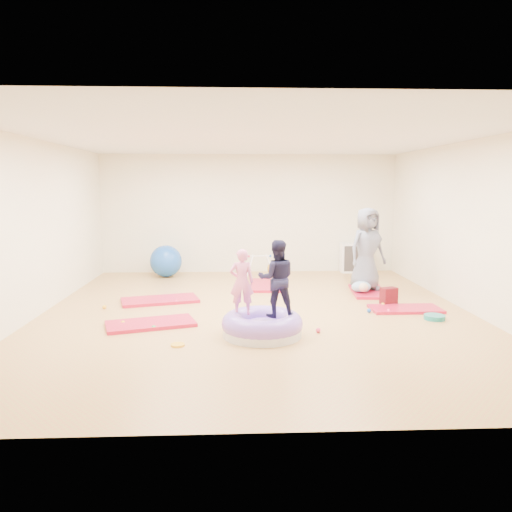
{
  "coord_description": "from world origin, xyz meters",
  "views": [
    {
      "loc": [
        -0.37,
        -7.93,
        2.06
      ],
      "look_at": [
        0.0,
        0.3,
        0.9
      ],
      "focal_mm": 35.0,
      "sensor_mm": 36.0,
      "label": 1
    }
  ],
  "objects": [
    {
      "name": "inflatable_cushion",
      "position": [
        0.02,
        -1.25,
        0.14
      ],
      "size": [
        1.13,
        1.13,
        0.36
      ],
      "rotation": [
        0.0,
        0.0,
        0.37
      ],
      "color": "silver",
      "rests_on": "ground"
    },
    {
      "name": "child_navy",
      "position": [
        0.21,
        -1.26,
        0.86
      ],
      "size": [
        0.52,
        0.4,
        1.06
      ],
      "primitive_type": "imported",
      "rotation": [
        0.0,
        0.0,
        3.14
      ],
      "color": "#181633",
      "rests_on": "inflatable_cushion"
    },
    {
      "name": "exercise_ball_orange",
      "position": [
        0.57,
        3.34,
        0.18
      ],
      "size": [
        0.35,
        0.35,
        0.35
      ],
      "primitive_type": "sphere",
      "color": "gold",
      "rests_on": "ground"
    },
    {
      "name": "balance_disc",
      "position": [
        2.74,
        -0.52,
        0.04
      ],
      "size": [
        0.32,
        0.32,
        0.07
      ],
      "primitive_type": "cylinder",
      "color": "#187572",
      "rests_on": "ground"
    },
    {
      "name": "exercise_ball_blue",
      "position": [
        -1.92,
        3.37,
        0.36
      ],
      "size": [
        0.73,
        0.73,
        0.73
      ],
      "primitive_type": "sphere",
      "color": "#1A50B3",
      "rests_on": "ground"
    },
    {
      "name": "gym_mat_mid_left",
      "position": [
        -1.7,
        0.89,
        0.03
      ],
      "size": [
        1.47,
        1.0,
        0.06
      ],
      "primitive_type": "cube",
      "rotation": [
        0.0,
        0.0,
        0.27
      ],
      "color": "red",
      "rests_on": "ground"
    },
    {
      "name": "cube_shelf",
      "position": [
        2.54,
        3.79,
        0.35
      ],
      "size": [
        0.71,
        0.35,
        0.71
      ],
      "color": "white",
      "rests_on": "ground"
    },
    {
      "name": "room",
      "position": [
        0.0,
        0.0,
        1.4
      ],
      "size": [
        7.01,
        8.01,
        2.81
      ],
      "color": "#C28048",
      "rests_on": "ground"
    },
    {
      "name": "gym_mat_rear_right",
      "position": [
        2.24,
        1.46,
        0.03
      ],
      "size": [
        0.75,
        1.3,
        0.05
      ],
      "primitive_type": "cube",
      "rotation": [
        0.0,
        0.0,
        1.47
      ],
      "color": "red",
      "rests_on": "ground"
    },
    {
      "name": "child_pink",
      "position": [
        -0.26,
        -1.13,
        0.79
      ],
      "size": [
        0.34,
        0.23,
        0.93
      ],
      "primitive_type": "imported",
      "rotation": [
        0.0,
        0.0,
        3.16
      ],
      "color": "pink",
      "rests_on": "inflatable_cushion"
    },
    {
      "name": "backpack",
      "position": [
        2.31,
        0.42,
        0.16
      ],
      "size": [
        0.31,
        0.25,
        0.31
      ],
      "primitive_type": "cube",
      "rotation": [
        0.0,
        0.0,
        0.36
      ],
      "color": "maroon",
      "rests_on": "ground"
    },
    {
      "name": "infant",
      "position": [
        2.05,
        1.24,
        0.16
      ],
      "size": [
        0.37,
        0.38,
        0.22
      ],
      "color": "#8FAFD1",
      "rests_on": "gym_mat_rear_right"
    },
    {
      "name": "ball_pit_balls",
      "position": [
        -0.07,
        -0.18,
        0.04
      ],
      "size": [
        4.82,
        1.97,
        0.07
      ],
      "color": "yellow",
      "rests_on": "ground"
    },
    {
      "name": "yellow_toy",
      "position": [
        -1.11,
        -1.65,
        0.01
      ],
      "size": [
        0.18,
        0.18,
        0.03
      ],
      "primitive_type": "cylinder",
      "color": "yellow",
      "rests_on": "ground"
    },
    {
      "name": "adult_caregiver",
      "position": [
        2.2,
        1.52,
        0.85
      ],
      "size": [
        0.92,
        0.78,
        1.6
      ],
      "primitive_type": "imported",
      "rotation": [
        0.0,
        0.0,
        0.41
      ],
      "color": "slate",
      "rests_on": "gym_mat_rear_right"
    },
    {
      "name": "gym_mat_right",
      "position": [
        2.49,
        0.07,
        0.02
      ],
      "size": [
        1.16,
        0.59,
        0.05
      ],
      "primitive_type": "cube",
      "rotation": [
        0.0,
        0.0,
        0.01
      ],
      "color": "red",
      "rests_on": "ground"
    },
    {
      "name": "gym_mat_center_back",
      "position": [
        0.3,
        2.16,
        0.03
      ],
      "size": [
        0.72,
        1.32,
        0.05
      ],
      "primitive_type": "cube",
      "rotation": [
        0.0,
        0.0,
        1.51
      ],
      "color": "red",
      "rests_on": "ground"
    },
    {
      "name": "infant_play_gym",
      "position": [
        0.21,
        3.21,
        0.33
      ],
      "size": [
        0.65,
        0.62,
        0.5
      ],
      "rotation": [
        0.0,
        0.0,
        0.01
      ],
      "color": "white",
      "rests_on": "ground"
    },
    {
      "name": "gym_mat_front_left",
      "position": [
        -1.62,
        -0.66,
        0.03
      ],
      "size": [
        1.42,
        1.0,
        0.05
      ],
      "primitive_type": "cube",
      "rotation": [
        0.0,
        0.0,
        0.3
      ],
      "color": "red",
      "rests_on": "ground"
    }
  ]
}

